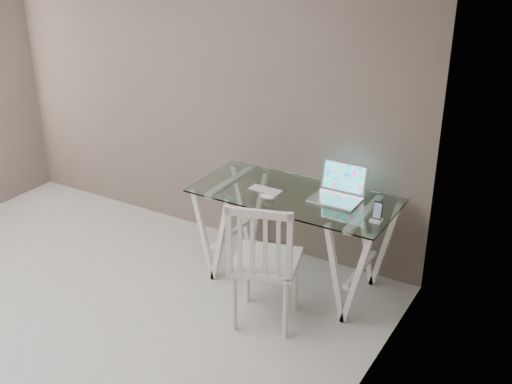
# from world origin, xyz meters

# --- Properties ---
(desk) EXTENTS (1.50, 0.70, 0.75)m
(desk) POSITION_xyz_m (1.10, 1.83, 0.38)
(desk) COLOR silver
(desk) RESTS_ON ground
(chair) EXTENTS (0.55, 0.55, 0.96)m
(chair) POSITION_xyz_m (1.19, 1.22, 0.53)
(chair) COLOR silver
(chair) RESTS_ON ground
(laptop) EXTENTS (0.35, 0.30, 0.24)m
(laptop) POSITION_xyz_m (1.40, 1.94, 0.80)
(laptop) COLOR silver
(laptop) RESTS_ON desk
(keyboard) EXTENTS (0.26, 0.11, 0.01)m
(keyboard) POSITION_xyz_m (0.89, 1.78, 0.75)
(keyboard) COLOR silver
(keyboard) RESTS_ON desk
(mouse) EXTENTS (0.12, 0.07, 0.04)m
(mouse) POSITION_xyz_m (0.97, 1.66, 0.76)
(mouse) COLOR white
(mouse) RESTS_ON desk
(phone_dock) EXTENTS (0.07, 0.07, 0.14)m
(phone_dock) POSITION_xyz_m (1.78, 1.73, 0.78)
(phone_dock) COLOR white
(phone_dock) RESTS_ON desk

